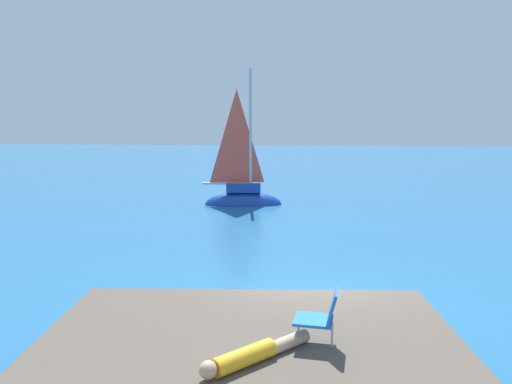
# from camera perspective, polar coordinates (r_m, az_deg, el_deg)

# --- Properties ---
(ground_plane) EXTENTS (160.00, 160.00, 0.00)m
(ground_plane) POSITION_cam_1_polar(r_m,az_deg,el_deg) (10.49, 6.64, -13.68)
(ground_plane) COLOR #236093
(shore_ledge) EXTENTS (6.38, 5.00, 0.83)m
(shore_ledge) POSITION_cam_1_polar(r_m,az_deg,el_deg) (7.29, -0.77, -20.20)
(shore_ledge) COLOR brown
(shore_ledge) RESTS_ON ground
(boulder_seaward) EXTENTS (0.99, 1.17, 0.70)m
(boulder_seaward) POSITION_cam_1_polar(r_m,az_deg,el_deg) (10.08, -12.40, -14.76)
(boulder_seaward) COLOR brown
(boulder_seaward) RESTS_ON ground
(boulder_inland) EXTENTS (1.17, 1.14, 0.71)m
(boulder_inland) POSITION_cam_1_polar(r_m,az_deg,el_deg) (10.47, -13.95, -13.91)
(boulder_inland) COLOR brown
(boulder_inland) RESTS_ON ground
(sailboat_near) EXTENTS (3.88, 1.76, 7.06)m
(sailboat_near) POSITION_cam_1_polar(r_m,az_deg,el_deg) (23.55, -1.53, -0.57)
(sailboat_near) COLOR #193D99
(sailboat_near) RESTS_ON ground
(person_sunbather) EXTENTS (1.31, 1.37, 0.25)m
(person_sunbather) POSITION_cam_1_polar(r_m,az_deg,el_deg) (6.55, -0.44, -18.41)
(person_sunbather) COLOR gold
(person_sunbather) RESTS_ON shore_ledge
(beach_chair) EXTENTS (0.65, 0.55, 0.80)m
(beach_chair) POSITION_cam_1_polar(r_m,az_deg,el_deg) (6.95, 7.70, -13.95)
(beach_chair) COLOR blue
(beach_chair) RESTS_ON shore_ledge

